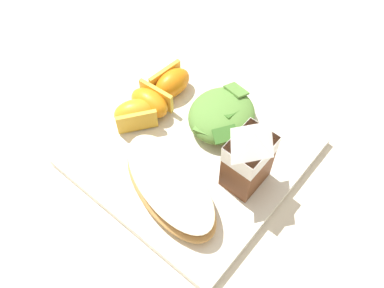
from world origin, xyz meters
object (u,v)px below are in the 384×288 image
(green_salad_pile, at_px, (222,115))
(orange_wedge_rear, at_px, (135,114))
(milk_carton, at_px, (249,156))
(orange_wedge_middle, at_px, (150,102))
(cheesy_pizza_bread, at_px, (170,187))
(paper_napkin, at_px, (59,120))
(white_plate, at_px, (192,151))
(orange_wedge_front, at_px, (171,83))

(green_salad_pile, xyz_separation_m, orange_wedge_rear, (0.08, -0.10, -0.00))
(milk_carton, height_order, orange_wedge_middle, milk_carton)
(orange_wedge_middle, bearing_deg, orange_wedge_rear, -4.31)
(cheesy_pizza_bread, height_order, green_salad_pile, green_salad_pile)
(orange_wedge_middle, bearing_deg, milk_carton, 88.66)
(cheesy_pizza_bread, bearing_deg, orange_wedge_middle, -126.74)
(orange_wedge_middle, relative_size, paper_napkin, 0.57)
(cheesy_pizza_bread, relative_size, orange_wedge_middle, 2.96)
(white_plate, height_order, orange_wedge_front, orange_wedge_front)
(milk_carton, height_order, paper_napkin, milk_carton)
(milk_carton, distance_m, orange_wedge_middle, 0.18)
(cheesy_pizza_bread, xyz_separation_m, orange_wedge_front, (-0.13, -0.11, 0.00))
(orange_wedge_front, bearing_deg, green_salad_pile, 90.39)
(orange_wedge_rear, bearing_deg, milk_carton, 98.01)
(cheesy_pizza_bread, bearing_deg, green_salad_pile, -172.25)
(white_plate, bearing_deg, paper_napkin, -66.27)
(white_plate, bearing_deg, milk_carton, 94.96)
(white_plate, bearing_deg, orange_wedge_middle, -97.39)
(milk_carton, relative_size, orange_wedge_rear, 1.58)
(orange_wedge_middle, bearing_deg, green_salad_pile, 116.91)
(green_salad_pile, xyz_separation_m, milk_carton, (0.05, 0.08, 0.04))
(green_salad_pile, height_order, orange_wedge_front, green_salad_pile)
(orange_wedge_front, bearing_deg, orange_wedge_middle, 0.56)
(orange_wedge_front, height_order, orange_wedge_rear, same)
(orange_wedge_rear, distance_m, paper_napkin, 0.12)
(green_salad_pile, bearing_deg, white_plate, -5.34)
(white_plate, relative_size, orange_wedge_front, 4.37)
(orange_wedge_rear, bearing_deg, orange_wedge_front, 178.71)
(white_plate, relative_size, orange_wedge_rear, 4.02)
(green_salad_pile, xyz_separation_m, orange_wedge_middle, (0.05, -0.09, -0.00))
(orange_wedge_middle, bearing_deg, white_plate, 82.61)
(cheesy_pizza_bread, relative_size, orange_wedge_rear, 2.66)
(orange_wedge_rear, bearing_deg, cheesy_pizza_bread, 64.40)
(orange_wedge_front, relative_size, orange_wedge_rear, 0.92)
(white_plate, distance_m, green_salad_pile, 0.07)
(orange_wedge_middle, bearing_deg, paper_napkin, -47.03)
(cheesy_pizza_bread, height_order, milk_carton, milk_carton)
(orange_wedge_middle, relative_size, orange_wedge_rear, 0.90)
(white_plate, distance_m, orange_wedge_middle, 0.09)
(milk_carton, xyz_separation_m, orange_wedge_rear, (0.02, -0.17, -0.04))
(milk_carton, distance_m, orange_wedge_rear, 0.18)
(cheesy_pizza_bread, height_order, paper_napkin, cheesy_pizza_bread)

